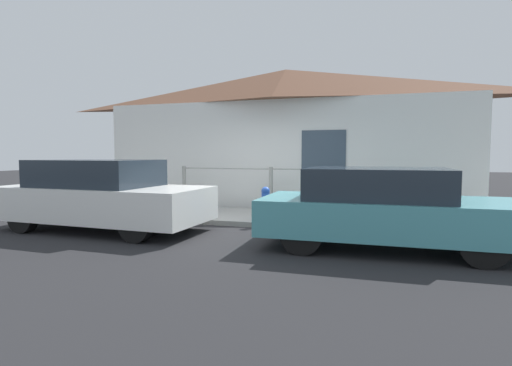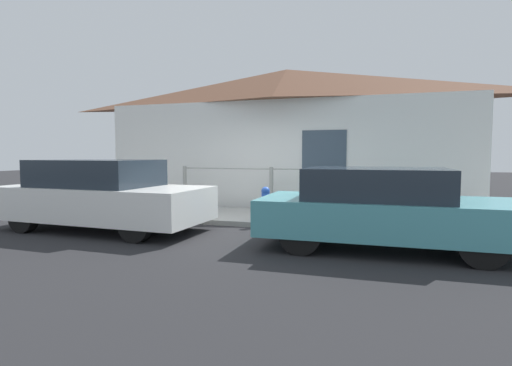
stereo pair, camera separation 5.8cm
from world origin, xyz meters
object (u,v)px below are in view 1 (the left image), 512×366
Objects in this scene: car_left at (102,195)px; car_right at (384,208)px; potted_plant_near_hydrant at (293,203)px; fire_hydrant at (266,203)px.

car_left is 5.33m from car_right.
fire_hydrant is at bearing -103.71° from potted_plant_near_hydrant.
car_left is 9.20× the size of potted_plant_near_hydrant.
car_right is at bearing 2.02° from car_left.
car_right reaches higher than fire_hydrant.
car_right reaches higher than potted_plant_near_hydrant.
car_right is at bearing -52.91° from potted_plant_near_hydrant.
car_right is (5.33, -0.00, -0.04)m from car_left.
fire_hydrant reaches higher than potted_plant_near_hydrant.
car_left reaches higher than fire_hydrant.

